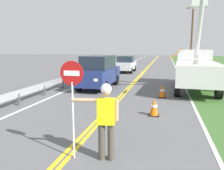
{
  "coord_description": "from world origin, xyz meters",
  "views": [
    {
      "loc": [
        2.29,
        -0.05,
        2.63
      ],
      "look_at": [
        0.31,
        8.32,
        1.2
      ],
      "focal_mm": 36.5,
      "sensor_mm": 36.0,
      "label": 1
    }
  ],
  "objects_px": {
    "stop_sign_paddle": "(72,88)",
    "traffic_cone_lead": "(154,107)",
    "utility_bucket_truck": "(195,67)",
    "oncoming_suv_nearest": "(99,72)",
    "utility_pole_mid": "(192,34)",
    "flagger_worker": "(106,117)",
    "oncoming_sedan_second": "(125,64)",
    "traffic_cone_mid": "(162,91)"
  },
  "relations": [
    {
      "from": "utility_pole_mid",
      "to": "traffic_cone_lead",
      "type": "height_order",
      "value": "utility_pole_mid"
    },
    {
      "from": "oncoming_sedan_second",
      "to": "utility_pole_mid",
      "type": "relative_size",
      "value": 0.48
    },
    {
      "from": "traffic_cone_mid",
      "to": "utility_bucket_truck",
      "type": "bearing_deg",
      "value": 56.35
    },
    {
      "from": "flagger_worker",
      "to": "traffic_cone_mid",
      "type": "relative_size",
      "value": 2.61
    },
    {
      "from": "traffic_cone_lead",
      "to": "stop_sign_paddle",
      "type": "bearing_deg",
      "value": -113.14
    },
    {
      "from": "utility_pole_mid",
      "to": "stop_sign_paddle",
      "type": "bearing_deg",
      "value": -100.47
    },
    {
      "from": "oncoming_suv_nearest",
      "to": "utility_pole_mid",
      "type": "height_order",
      "value": "utility_pole_mid"
    },
    {
      "from": "traffic_cone_mid",
      "to": "traffic_cone_lead",
      "type": "bearing_deg",
      "value": -94.27
    },
    {
      "from": "traffic_cone_lead",
      "to": "traffic_cone_mid",
      "type": "height_order",
      "value": "same"
    },
    {
      "from": "flagger_worker",
      "to": "oncoming_suv_nearest",
      "type": "relative_size",
      "value": 0.39
    },
    {
      "from": "flagger_worker",
      "to": "utility_pole_mid",
      "type": "height_order",
      "value": "utility_pole_mid"
    },
    {
      "from": "oncoming_sedan_second",
      "to": "flagger_worker",
      "type": "bearing_deg",
      "value": -81.37
    },
    {
      "from": "oncoming_sedan_second",
      "to": "utility_pole_mid",
      "type": "distance_m",
      "value": 13.65
    },
    {
      "from": "stop_sign_paddle",
      "to": "traffic_cone_lead",
      "type": "bearing_deg",
      "value": 66.86
    },
    {
      "from": "stop_sign_paddle",
      "to": "utility_pole_mid",
      "type": "height_order",
      "value": "utility_pole_mid"
    },
    {
      "from": "oncoming_suv_nearest",
      "to": "traffic_cone_lead",
      "type": "height_order",
      "value": "oncoming_suv_nearest"
    },
    {
      "from": "flagger_worker",
      "to": "utility_pole_mid",
      "type": "relative_size",
      "value": 0.21
    },
    {
      "from": "oncoming_suv_nearest",
      "to": "utility_pole_mid",
      "type": "bearing_deg",
      "value": 69.46
    },
    {
      "from": "stop_sign_paddle",
      "to": "oncoming_sedan_second",
      "type": "xyz_separation_m",
      "value": [
        -2.15,
        19.28,
        -0.88
      ]
    },
    {
      "from": "oncoming_sedan_second",
      "to": "traffic_cone_mid",
      "type": "height_order",
      "value": "oncoming_sedan_second"
    },
    {
      "from": "stop_sign_paddle",
      "to": "oncoming_suv_nearest",
      "type": "height_order",
      "value": "stop_sign_paddle"
    },
    {
      "from": "utility_bucket_truck",
      "to": "flagger_worker",
      "type": "bearing_deg",
      "value": -107.04
    },
    {
      "from": "flagger_worker",
      "to": "stop_sign_paddle",
      "type": "bearing_deg",
      "value": -172.19
    },
    {
      "from": "utility_bucket_truck",
      "to": "oncoming_suv_nearest",
      "type": "bearing_deg",
      "value": -171.67
    },
    {
      "from": "oncoming_suv_nearest",
      "to": "traffic_cone_mid",
      "type": "xyz_separation_m",
      "value": [
        4.11,
        -2.03,
        -0.72
      ]
    },
    {
      "from": "flagger_worker",
      "to": "utility_pole_mid",
      "type": "xyz_separation_m",
      "value": [
        4.77,
        29.85,
        3.47
      ]
    },
    {
      "from": "stop_sign_paddle",
      "to": "traffic_cone_mid",
      "type": "bearing_deg",
      "value": 75.23
    },
    {
      "from": "oncoming_sedan_second",
      "to": "oncoming_suv_nearest",
      "type": "bearing_deg",
      "value": -90.13
    },
    {
      "from": "oncoming_suv_nearest",
      "to": "oncoming_sedan_second",
      "type": "bearing_deg",
      "value": 89.87
    },
    {
      "from": "flagger_worker",
      "to": "oncoming_sedan_second",
      "type": "xyz_separation_m",
      "value": [
        -2.91,
        19.18,
        -0.21
      ]
    },
    {
      "from": "utility_bucket_truck",
      "to": "traffic_cone_lead",
      "type": "distance_m",
      "value": 6.79
    },
    {
      "from": "stop_sign_paddle",
      "to": "utility_bucket_truck",
      "type": "height_order",
      "value": "utility_bucket_truck"
    },
    {
      "from": "oncoming_suv_nearest",
      "to": "utility_pole_mid",
      "type": "distance_m",
      "value": 22.23
    },
    {
      "from": "oncoming_sedan_second",
      "to": "traffic_cone_lead",
      "type": "distance_m",
      "value": 15.82
    },
    {
      "from": "traffic_cone_mid",
      "to": "oncoming_suv_nearest",
      "type": "bearing_deg",
      "value": 153.78
    },
    {
      "from": "oncoming_sedan_second",
      "to": "utility_bucket_truck",
      "type": "bearing_deg",
      "value": -56.23
    },
    {
      "from": "flagger_worker",
      "to": "utility_bucket_truck",
      "type": "relative_size",
      "value": 0.26
    },
    {
      "from": "oncoming_sedan_second",
      "to": "traffic_cone_lead",
      "type": "relative_size",
      "value": 5.89
    },
    {
      "from": "utility_bucket_truck",
      "to": "traffic_cone_lead",
      "type": "relative_size",
      "value": 9.87
    },
    {
      "from": "stop_sign_paddle",
      "to": "utility_bucket_truck",
      "type": "distance_m",
      "value": 10.98
    },
    {
      "from": "flagger_worker",
      "to": "oncoming_sedan_second",
      "type": "height_order",
      "value": "flagger_worker"
    },
    {
      "from": "utility_pole_mid",
      "to": "traffic_cone_lead",
      "type": "distance_m",
      "value": 26.62
    }
  ]
}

